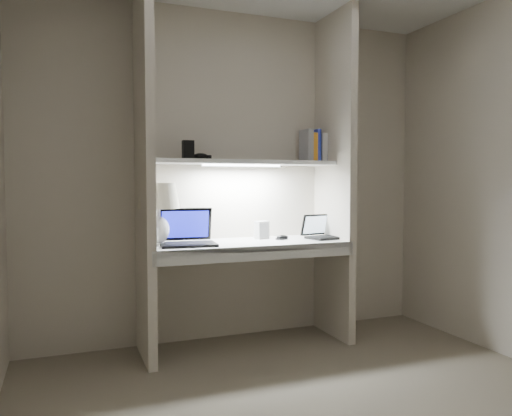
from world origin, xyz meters
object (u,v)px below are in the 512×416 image
laptop_main (187,237)px  book_row (317,147)px  speaker (262,230)px  laptop_netbook (323,233)px  table_lamp (159,203)px

laptop_main → book_row: 1.28m
speaker → book_row: (0.48, 0.01, 0.65)m
laptop_main → laptop_netbook: (1.08, 0.01, -0.01)m
speaker → book_row: size_ratio=0.54×
table_lamp → speaker: table_lamp is taller
laptop_netbook → table_lamp: bearing=168.1°
laptop_netbook → speaker: bearing=153.8°
table_lamp → laptop_main: table_lamp is taller
laptop_netbook → speaker: (-0.46, 0.13, 0.03)m
laptop_main → laptop_netbook: size_ratio=1.25×
table_lamp → laptop_main: bearing=-13.9°
speaker → book_row: book_row is taller
laptop_main → speaker: (0.62, 0.14, 0.01)m
book_row → speaker: bearing=-178.3°
book_row → laptop_main: bearing=-171.7°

